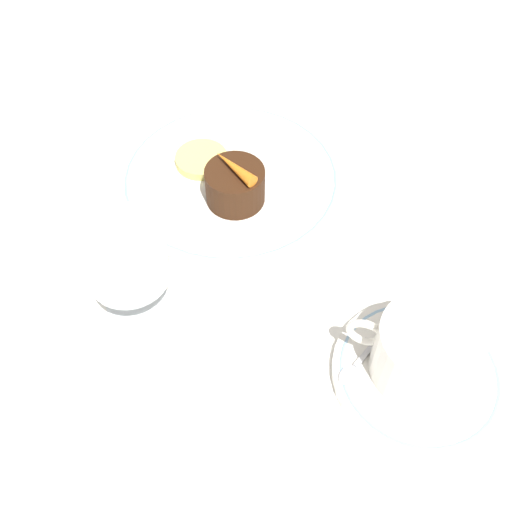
% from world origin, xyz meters
% --- Properties ---
extents(ground_plane, '(3.00, 3.00, 0.00)m').
position_xyz_m(ground_plane, '(0.00, 0.00, 0.00)').
color(ground_plane, white).
extents(dinner_plate, '(0.26, 0.26, 0.01)m').
position_xyz_m(dinner_plate, '(-0.02, -0.04, 0.01)').
color(dinner_plate, white).
rests_on(dinner_plate, ground_plane).
extents(saucer, '(0.16, 0.16, 0.01)m').
position_xyz_m(saucer, '(-0.27, 0.13, 0.01)').
color(saucer, white).
rests_on(saucer, ground_plane).
extents(coffee_cup, '(0.12, 0.09, 0.06)m').
position_xyz_m(coffee_cup, '(-0.26, 0.13, 0.04)').
color(coffee_cup, white).
rests_on(coffee_cup, saucer).
extents(spoon, '(0.05, 0.11, 0.00)m').
position_xyz_m(spoon, '(-0.22, 0.13, 0.01)').
color(spoon, silver).
rests_on(spoon, saucer).
extents(wine_glass, '(0.08, 0.08, 0.11)m').
position_xyz_m(wine_glass, '(0.01, 0.15, 0.07)').
color(wine_glass, silver).
rests_on(wine_glass, ground_plane).
extents(fork, '(0.02, 0.20, 0.01)m').
position_xyz_m(fork, '(0.16, -0.03, 0.00)').
color(fork, silver).
rests_on(fork, ground_plane).
extents(dessert_cake, '(0.07, 0.07, 0.04)m').
position_xyz_m(dessert_cake, '(-0.04, -0.01, 0.03)').
color(dessert_cake, '#381E0F').
rests_on(dessert_cake, dinner_plate).
extents(carrot_garnish, '(0.06, 0.04, 0.01)m').
position_xyz_m(carrot_garnish, '(-0.04, -0.01, 0.06)').
color(carrot_garnish, orange).
rests_on(carrot_garnish, dessert_cake).
extents(pineapple_slice, '(0.06, 0.06, 0.01)m').
position_xyz_m(pineapple_slice, '(0.02, -0.05, 0.02)').
color(pineapple_slice, '#EFE075').
rests_on(pineapple_slice, dinner_plate).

